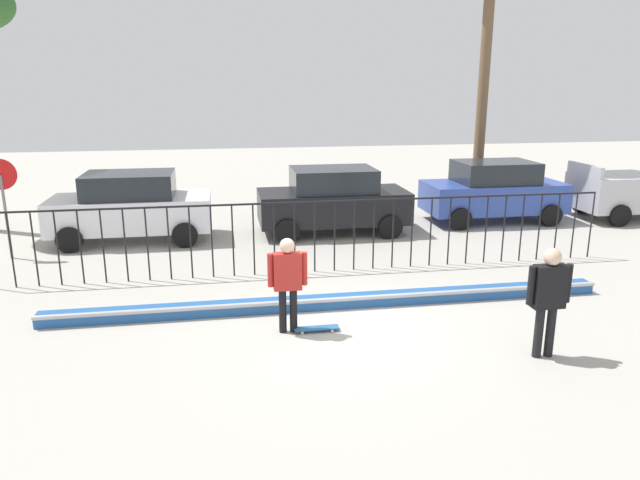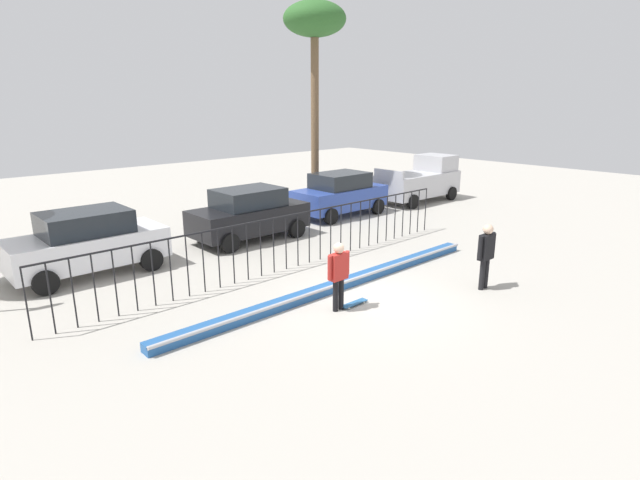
{
  "view_description": "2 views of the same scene",
  "coord_description": "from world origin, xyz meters",
  "px_view_note": "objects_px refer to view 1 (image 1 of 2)",
  "views": [
    {
      "loc": [
        -2.05,
        -9.47,
        4.29
      ],
      "look_at": [
        -0.11,
        1.98,
        1.14
      ],
      "focal_mm": 32.77,
      "sensor_mm": 36.0,
      "label": 1
    },
    {
      "loc": [
        -9.06,
        -8.07,
        5.01
      ],
      "look_at": [
        -0.12,
        1.71,
        1.28
      ],
      "focal_mm": 28.22,
      "sensor_mm": 36.0,
      "label": 2
    }
  ],
  "objects_px": {
    "camera_operator": "(549,293)",
    "stop_sign": "(3,195)",
    "parked_car_black": "(333,200)",
    "parked_car_blue": "(493,191)",
    "skateboarder": "(288,277)",
    "skateboard": "(317,328)",
    "parked_car_white": "(131,206)"
  },
  "relations": [
    {
      "from": "parked_car_white",
      "to": "camera_operator",
      "type": "bearing_deg",
      "value": -44.14
    },
    {
      "from": "skateboarder",
      "to": "skateboard",
      "type": "bearing_deg",
      "value": 25.8
    },
    {
      "from": "parked_car_black",
      "to": "parked_car_blue",
      "type": "relative_size",
      "value": 1.0
    },
    {
      "from": "skateboarder",
      "to": "parked_car_black",
      "type": "height_order",
      "value": "parked_car_black"
    },
    {
      "from": "skateboarder",
      "to": "stop_sign",
      "type": "bearing_deg",
      "value": 172.71
    },
    {
      "from": "skateboarder",
      "to": "stop_sign",
      "type": "relative_size",
      "value": 0.69
    },
    {
      "from": "parked_car_white",
      "to": "parked_car_blue",
      "type": "bearing_deg",
      "value": 7.42
    },
    {
      "from": "skateboard",
      "to": "parked_car_black",
      "type": "distance_m",
      "value": 7.14
    },
    {
      "from": "skateboarder",
      "to": "camera_operator",
      "type": "relative_size",
      "value": 0.95
    },
    {
      "from": "skateboarder",
      "to": "parked_car_black",
      "type": "relative_size",
      "value": 0.4
    },
    {
      "from": "parked_car_blue",
      "to": "parked_car_black",
      "type": "bearing_deg",
      "value": -169.85
    },
    {
      "from": "camera_operator",
      "to": "parked_car_white",
      "type": "distance_m",
      "value": 11.34
    },
    {
      "from": "parked_car_black",
      "to": "parked_car_blue",
      "type": "distance_m",
      "value": 5.3
    },
    {
      "from": "parked_car_white",
      "to": "parked_car_black",
      "type": "distance_m",
      "value": 5.66
    },
    {
      "from": "skateboard",
      "to": "parked_car_white",
      "type": "height_order",
      "value": "parked_car_white"
    },
    {
      "from": "camera_operator",
      "to": "parked_car_white",
      "type": "bearing_deg",
      "value": -26.23
    },
    {
      "from": "parked_car_blue",
      "to": "stop_sign",
      "type": "bearing_deg",
      "value": -168.93
    },
    {
      "from": "skateboarder",
      "to": "parked_car_white",
      "type": "bearing_deg",
      "value": 151.58
    },
    {
      "from": "parked_car_white",
      "to": "parked_car_black",
      "type": "xyz_separation_m",
      "value": [
        5.66,
        -0.05,
        0.0
      ]
    },
    {
      "from": "camera_operator",
      "to": "stop_sign",
      "type": "xyz_separation_m",
      "value": [
        -10.28,
        7.26,
        0.53
      ]
    },
    {
      "from": "skateboarder",
      "to": "stop_sign",
      "type": "distance_m",
      "value": 8.49
    },
    {
      "from": "parked_car_white",
      "to": "parked_car_blue",
      "type": "relative_size",
      "value": 1.0
    },
    {
      "from": "parked_car_black",
      "to": "stop_sign",
      "type": "distance_m",
      "value": 8.56
    },
    {
      "from": "skateboarder",
      "to": "stop_sign",
      "type": "xyz_separation_m",
      "value": [
        -6.34,
        5.62,
        0.59
      ]
    },
    {
      "from": "skateboarder",
      "to": "camera_operator",
      "type": "bearing_deg",
      "value": 11.63
    },
    {
      "from": "skateboarder",
      "to": "parked_car_blue",
      "type": "distance_m",
      "value": 10.46
    },
    {
      "from": "camera_operator",
      "to": "stop_sign",
      "type": "height_order",
      "value": "stop_sign"
    },
    {
      "from": "parked_car_white",
      "to": "parked_car_black",
      "type": "height_order",
      "value": "same"
    },
    {
      "from": "parked_car_blue",
      "to": "skateboard",
      "type": "bearing_deg",
      "value": -128.96
    },
    {
      "from": "camera_operator",
      "to": "stop_sign",
      "type": "distance_m",
      "value": 12.6
    },
    {
      "from": "skateboarder",
      "to": "parked_car_blue",
      "type": "xyz_separation_m",
      "value": [
        7.38,
        7.42,
        -0.06
      ]
    },
    {
      "from": "skateboarder",
      "to": "parked_car_blue",
      "type": "height_order",
      "value": "parked_car_blue"
    }
  ]
}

